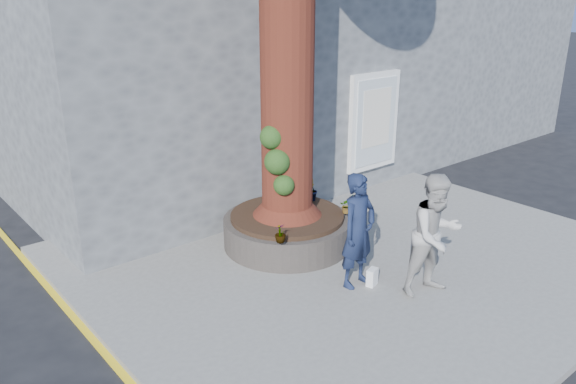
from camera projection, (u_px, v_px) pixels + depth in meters
ground at (332, 310)px, 8.40m from camera, size 120.00×120.00×0.00m
pavement at (353, 255)px, 10.01m from camera, size 9.00×8.00×0.12m
yellow_line at (109, 359)px, 7.29m from camera, size 0.10×30.00×0.01m
stone_shop at (207, 47)px, 14.02m from camera, size 10.30×8.30×6.30m
neighbour_shop at (409, 37)px, 18.90m from camera, size 6.00×8.00×6.00m
planter at (287, 229)px, 10.19m from camera, size 2.30×2.30×0.60m
man at (358, 231)px, 8.60m from camera, size 0.70×0.49×1.83m
woman at (436, 235)px, 8.36m from camera, size 1.06×0.91×1.90m
shopping_bag at (372, 277)px, 8.82m from camera, size 0.23×0.17×0.28m
plant_a at (355, 206)px, 9.92m from camera, size 0.24×0.20×0.39m
plant_b at (311, 190)px, 10.65m from camera, size 0.32×0.32×0.42m
plant_c at (280, 233)px, 8.90m from camera, size 0.19×0.19×0.31m
plant_d at (347, 206)px, 10.07m from camera, size 0.33×0.33×0.28m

